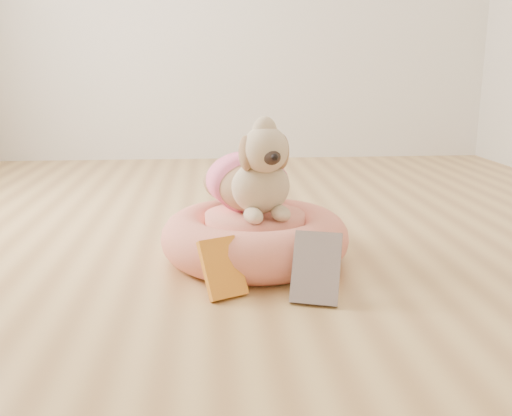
{
  "coord_description": "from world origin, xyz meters",
  "views": [
    {
      "loc": [
        -0.16,
        -2.2,
        0.69
      ],
      "look_at": [
        -0.0,
        -0.24,
        0.21
      ],
      "focal_mm": 40.0,
      "sensor_mm": 36.0,
      "label": 1
    }
  ],
  "objects": [
    {
      "name": "pet_bed",
      "position": [
        -0.0,
        -0.19,
        0.09
      ],
      "size": [
        0.69,
        0.69,
        0.18
      ],
      "color": "#DA7955",
      "rests_on": "floor"
    },
    {
      "name": "dog",
      "position": [
        -0.01,
        -0.16,
        0.36
      ],
      "size": [
        0.45,
        0.57,
        0.36
      ],
      "primitive_type": null,
      "rotation": [
        0.0,
        0.0,
        0.25
      ],
      "color": "brown",
      "rests_on": "pet_bed"
    },
    {
      "name": "floor",
      "position": [
        0.0,
        0.0,
        0.0
      ],
      "size": [
        4.5,
        4.5,
        0.0
      ],
      "primitive_type": "plane",
      "color": "#B08049",
      "rests_on": "ground"
    },
    {
      "name": "book_white",
      "position": [
        0.16,
        -0.59,
        0.1
      ],
      "size": [
        0.18,
        0.17,
        0.2
      ],
      "primitive_type": "cube",
      "rotation": [
        -0.52,
        0.0,
        -0.31
      ],
      "color": "silver",
      "rests_on": "floor"
    },
    {
      "name": "book_yellow",
      "position": [
        -0.13,
        -0.53,
        0.09
      ],
      "size": [
        0.16,
        0.16,
        0.18
      ],
      "primitive_type": "cube",
      "rotation": [
        -0.51,
        0.0,
        0.46
      ],
      "color": "gold",
      "rests_on": "floor"
    }
  ]
}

